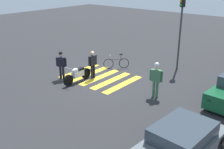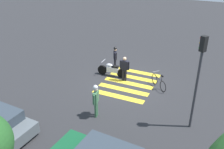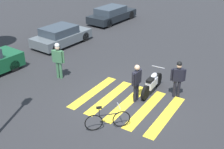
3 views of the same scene
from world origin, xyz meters
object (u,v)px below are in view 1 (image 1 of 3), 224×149
traffic_light_pole (181,22)px  police_motorcycle (77,75)px  car_grey_coupe (180,144)px  leaning_bicycle (116,63)px  officer_on_foot (61,63)px  officer_by_motorcycle (93,63)px  pedestrian_bystander (156,77)px

traffic_light_pole → police_motorcycle: bearing=-30.5°
police_motorcycle → car_grey_coupe: size_ratio=0.51×
police_motorcycle → car_grey_coupe: 8.22m
traffic_light_pole → car_grey_coupe: bearing=27.2°
leaning_bicycle → traffic_light_pole: (-2.48, 3.20, 2.78)m
leaning_bicycle → officer_on_foot: 3.89m
traffic_light_pole → leaning_bicycle: bearing=-52.2°
officer_on_foot → traffic_light_pole: size_ratio=0.36×
police_motorcycle → leaning_bicycle: size_ratio=1.67×
officer_by_motorcycle → pedestrian_bystander: size_ratio=0.91×
leaning_bicycle → car_grey_coupe: bearing=51.7°
police_motorcycle → officer_on_foot: size_ratio=1.22×
officer_on_foot → car_grey_coupe: 9.20m
pedestrian_bystander → car_grey_coupe: size_ratio=0.46×
police_motorcycle → traffic_light_pole: size_ratio=0.44×
police_motorcycle → leaning_bicycle: police_motorcycle is taller
officer_on_foot → officer_by_motorcycle: 1.87m
officer_by_motorcycle → pedestrian_bystander: 4.30m
officer_on_foot → pedestrian_bystander: bearing=103.9°
leaning_bicycle → pedestrian_bystander: pedestrian_bystander is taller
officer_on_foot → officer_by_motorcycle: bearing=133.0°
officer_by_motorcycle → officer_on_foot: bearing=-47.0°
police_motorcycle → officer_on_foot: officer_on_foot is taller
police_motorcycle → leaning_bicycle: bearing=175.9°
car_grey_coupe → traffic_light_pole: bearing=-152.8°
officer_by_motorcycle → leaning_bicycle: bearing=-179.0°
police_motorcycle → pedestrian_bystander: 4.77m
officer_by_motorcycle → traffic_light_pole: bearing=146.7°
leaning_bicycle → officer_on_foot: bearing=-20.2°
officer_on_foot → traffic_light_pole: (-6.08, 4.53, 2.17)m
leaning_bicycle → car_grey_coupe: 9.63m
pedestrian_bystander → car_grey_coupe: 4.98m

